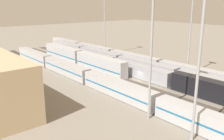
# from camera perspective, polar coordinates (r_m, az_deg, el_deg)

# --- Properties ---
(ground_plane) EXTENTS (400.00, 400.00, 0.00)m
(ground_plane) POSITION_cam_1_polar(r_m,az_deg,el_deg) (70.33, 5.95, -2.46)
(ground_plane) COLOR gray
(track_bed_0) EXTENTS (140.00, 2.80, 0.12)m
(track_bed_0) POSITION_cam_1_polar(r_m,az_deg,el_deg) (79.42, 12.28, -0.62)
(track_bed_0) COLOR #4C443D
(track_bed_0) RESTS_ON ground_plane
(track_bed_1) EXTENTS (140.00, 2.80, 0.12)m
(track_bed_1) POSITION_cam_1_polar(r_m,az_deg,el_deg) (75.66, 9.93, -1.29)
(track_bed_1) COLOR #3D3833
(track_bed_1) RESTS_ON ground_plane
(track_bed_2) EXTENTS (140.00, 2.80, 0.12)m
(track_bed_2) POSITION_cam_1_polar(r_m,az_deg,el_deg) (72.05, 7.35, -2.02)
(track_bed_2) COLOR #4C443D
(track_bed_2) RESTS_ON ground_plane
(track_bed_3) EXTENTS (140.00, 2.80, 0.12)m
(track_bed_3) POSITION_cam_1_polar(r_m,az_deg,el_deg) (68.62, 4.49, -2.82)
(track_bed_3) COLOR #4C443D
(track_bed_3) RESTS_ON ground_plane
(track_bed_4) EXTENTS (140.00, 2.80, 0.12)m
(track_bed_4) POSITION_cam_1_polar(r_m,az_deg,el_deg) (65.38, 1.34, -3.69)
(track_bed_4) COLOR #4C443D
(track_bed_4) RESTS_ON ground_plane
(track_bed_5) EXTENTS (140.00, 2.80, 0.12)m
(track_bed_5) POSITION_cam_1_polar(r_m,az_deg,el_deg) (62.39, -2.13, -4.64)
(track_bed_5) COLOR #3D3833
(track_bed_5) RESTS_ON ground_plane
(train_on_track_5) EXTENTS (114.80, 3.06, 4.40)m
(train_on_track_5) POSITION_cam_1_polar(r_m,az_deg,el_deg) (59.12, -0.04, -3.71)
(train_on_track_5) COLOR maroon
(train_on_track_5) RESTS_ON ground_plane
(train_on_track_0) EXTENTS (139.00, 3.06, 4.40)m
(train_on_track_0) POSITION_cam_1_polar(r_m,az_deg,el_deg) (81.45, 10.05, 1.34)
(train_on_track_0) COLOR black
(train_on_track_0) RESTS_ON ground_plane
(train_on_track_1) EXTENTS (114.80, 3.00, 4.40)m
(train_on_track_1) POSITION_cam_1_polar(r_m,az_deg,el_deg) (78.36, 7.19, 0.92)
(train_on_track_1) COLOR maroon
(train_on_track_1) RESTS_ON ground_plane
(train_on_track_3) EXTENTS (47.20, 3.06, 5.00)m
(train_on_track_3) POSITION_cam_1_polar(r_m,az_deg,el_deg) (88.13, -7.55, 2.83)
(train_on_track_3) COLOR silver
(train_on_track_3) RESTS_ON ground_plane
(train_on_track_2) EXTENTS (66.40, 3.00, 4.40)m
(train_on_track_2) POSITION_cam_1_polar(r_m,az_deg,el_deg) (73.80, 5.42, 0.11)
(train_on_track_2) COLOR black
(train_on_track_2) RESTS_ON ground_plane
(light_mast_0) EXTENTS (2.80, 0.70, 25.48)m
(light_mast_0) POSITION_cam_1_polar(r_m,az_deg,el_deg) (75.24, 17.98, 10.78)
(light_mast_0) COLOR #9EA0A5
(light_mast_0) RESTS_ON ground_plane
(light_mast_1) EXTENTS (2.80, 0.70, 33.02)m
(light_mast_1) POSITION_cam_1_polar(r_m,az_deg,el_deg) (43.27, 9.53, 14.03)
(light_mast_1) COLOR #9EA0A5
(light_mast_1) RESTS_ON ground_plane
(light_mast_2) EXTENTS (2.80, 0.70, 30.14)m
(light_mast_2) POSITION_cam_1_polar(r_m,az_deg,el_deg) (102.68, -1.76, 13.89)
(light_mast_2) COLOR #9EA0A5
(light_mast_2) RESTS_ON ground_plane
(light_mast_3) EXTENTS (2.80, 0.70, 32.75)m
(light_mast_3) POSITION_cam_1_polar(r_m,az_deg,el_deg) (37.26, 20.62, 12.92)
(light_mast_3) COLOR #9EA0A5
(light_mast_3) RESTS_ON ground_plane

